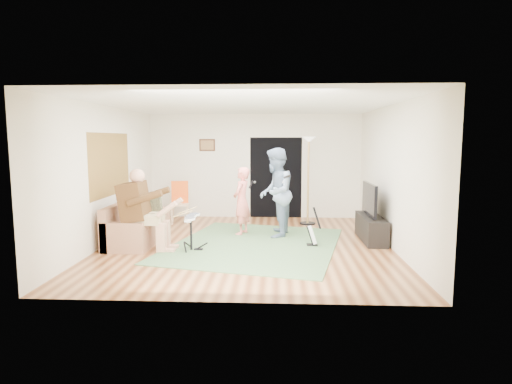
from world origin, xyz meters
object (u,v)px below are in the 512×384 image
(guitar_spare, at_px, (313,235))
(sofa, at_px, (134,228))
(dining_chair, at_px, (180,208))
(tv_cabinet, at_px, (371,228))
(television, at_px, (370,199))
(singer, at_px, (242,201))
(drum_kit, at_px, (191,235))
(guitarist, at_px, (276,193))
(torchiere_lamp, at_px, (308,165))

(guitar_spare, bearing_deg, sofa, 176.98)
(dining_chair, xyz_separation_m, tv_cabinet, (4.30, -1.66, -0.11))
(dining_chair, xyz_separation_m, television, (4.25, -1.66, 0.49))
(sofa, bearing_deg, guitar_spare, -3.02)
(guitar_spare, relative_size, television, 0.68)
(television, bearing_deg, guitar_spare, -156.66)
(singer, bearing_deg, tv_cabinet, 97.55)
(drum_kit, distance_m, guitarist, 2.09)
(tv_cabinet, bearing_deg, television, -180.00)
(guitarist, bearing_deg, singer, -94.75)
(sofa, xyz_separation_m, tv_cabinet, (4.79, 0.32, -0.01))
(torchiere_lamp, bearing_deg, dining_chair, 179.67)
(guitarist, xyz_separation_m, tv_cabinet, (1.95, -0.28, -0.69))
(drum_kit, distance_m, tv_cabinet, 3.63)
(guitar_spare, height_order, television, television)
(torchiere_lamp, bearing_deg, sofa, -151.51)
(singer, distance_m, guitar_spare, 1.80)
(tv_cabinet, xyz_separation_m, television, (-0.05, -0.00, 0.60))
(sofa, distance_m, guitar_spare, 3.57)
(sofa, bearing_deg, singer, 19.64)
(drum_kit, distance_m, dining_chair, 2.75)
(tv_cabinet, bearing_deg, singer, 170.76)
(torchiere_lamp, xyz_separation_m, television, (1.12, -1.65, -0.60))
(sofa, distance_m, dining_chair, 2.04)
(sofa, height_order, drum_kit, sofa)
(guitar_spare, height_order, torchiere_lamp, torchiere_lamp)
(drum_kit, relative_size, singer, 0.46)
(sofa, height_order, dining_chair, dining_chair)
(guitarist, distance_m, dining_chair, 2.79)
(guitarist, relative_size, tv_cabinet, 1.34)
(guitar_spare, distance_m, tv_cabinet, 1.33)
(dining_chair, height_order, tv_cabinet, dining_chair)
(drum_kit, bearing_deg, tv_cabinet, 15.47)
(singer, xyz_separation_m, guitarist, (0.73, -0.15, 0.21))
(singer, xyz_separation_m, guitar_spare, (1.45, -0.94, -0.51))
(drum_kit, relative_size, dining_chair, 0.66)
(guitarist, relative_size, dining_chair, 1.84)
(drum_kit, bearing_deg, singer, 59.57)
(sofa, bearing_deg, television, 3.85)
(dining_chair, relative_size, tv_cabinet, 0.73)
(drum_kit, relative_size, television, 0.60)
(guitar_spare, xyz_separation_m, torchiere_lamp, (0.06, 2.15, 1.23))
(guitar_spare, bearing_deg, torchiere_lamp, 88.53)
(dining_chair, bearing_deg, tv_cabinet, -31.43)
(singer, distance_m, guitarist, 0.77)
(guitar_spare, height_order, dining_chair, dining_chair)
(sofa, distance_m, singer, 2.29)
(sofa, xyz_separation_m, drum_kit, (1.29, -0.65, 0.03))
(guitarist, bearing_deg, guitar_spare, 49.83)
(television, bearing_deg, guitarist, 171.57)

